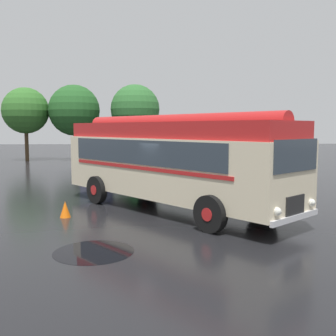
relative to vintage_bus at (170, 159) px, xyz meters
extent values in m
plane|color=black|center=(0.13, -0.25, -1.89)|extent=(120.00, 120.00, 0.00)
cube|color=beige|center=(-0.01, 0.01, -0.29)|extent=(8.33, 9.28, 2.10)
cube|color=red|center=(-0.01, 0.01, 1.04)|extent=(8.05, 9.00, 0.56)
cylinder|color=red|center=(-0.01, 0.01, 1.30)|extent=(6.55, 7.68, 0.60)
cube|color=#2D3842|center=(0.77, 1.05, 0.28)|extent=(5.15, 6.17, 0.84)
cube|color=#2D3842|center=(-1.17, -0.57, 0.28)|extent=(5.15, 6.17, 0.84)
cube|color=red|center=(0.83, 0.97, -0.26)|extent=(5.28, 6.31, 0.12)
cube|color=red|center=(-1.10, -0.65, -0.26)|extent=(5.28, 6.31, 0.12)
cube|color=#2D3842|center=(3.21, -3.84, 0.38)|extent=(1.71, 1.44, 0.88)
cube|color=black|center=(3.21, -3.85, -0.99)|extent=(0.73, 0.62, 0.56)
cube|color=silver|center=(3.22, -3.86, -1.32)|extent=(1.89, 1.60, 0.16)
sphere|color=white|center=(3.91, -3.28, -1.02)|extent=(0.22, 0.22, 0.22)
sphere|color=white|center=(2.52, -4.43, -1.02)|extent=(0.22, 0.22, 0.22)
cylinder|color=black|center=(2.98, -1.54, -1.34)|extent=(0.92, 1.02, 1.10)
cylinder|color=red|center=(2.98, -1.54, -1.34)|extent=(0.49, 0.50, 0.39)
cylinder|color=black|center=(0.98, -3.20, -1.34)|extent=(0.92, 1.02, 1.10)
cylinder|color=red|center=(0.98, -3.20, -1.34)|extent=(0.49, 0.50, 0.39)
cylinder|color=black|center=(-0.87, 3.07, -1.34)|extent=(0.92, 1.02, 1.10)
cylinder|color=red|center=(-0.87, 3.07, -1.34)|extent=(0.49, 0.50, 0.39)
cylinder|color=black|center=(-2.86, 1.40, -1.34)|extent=(0.92, 1.02, 1.10)
cylinder|color=red|center=(-2.86, 1.40, -1.34)|extent=(0.49, 0.50, 0.39)
cube|color=#144C28|center=(-1.46, 13.75, -1.22)|extent=(2.09, 4.34, 0.70)
cube|color=#144C28|center=(-1.48, 13.90, -0.55)|extent=(1.70, 2.32, 0.64)
cube|color=#2D3842|center=(-0.72, 13.97, -0.55)|extent=(0.21, 1.93, 0.50)
cube|color=#2D3842|center=(-2.23, 13.83, -0.55)|extent=(0.21, 1.93, 0.50)
cylinder|color=black|center=(-0.46, 12.54, -1.57)|extent=(0.26, 0.66, 0.64)
cylinder|color=black|center=(-2.21, 12.37, -1.57)|extent=(0.26, 0.66, 0.64)
cylinder|color=black|center=(-0.71, 15.13, -1.57)|extent=(0.26, 0.66, 0.64)
cylinder|color=black|center=(-2.46, 14.96, -1.57)|extent=(0.26, 0.66, 0.64)
cube|color=#144C28|center=(1.36, 14.16, -1.22)|extent=(1.81, 4.24, 0.70)
cube|color=#144C28|center=(1.35, 14.31, -0.55)|extent=(1.55, 2.22, 0.64)
cube|color=#2D3842|center=(2.11, 14.33, -0.55)|extent=(0.07, 1.93, 0.50)
cube|color=#2D3842|center=(0.59, 14.29, -0.55)|extent=(0.07, 1.93, 0.50)
cylinder|color=black|center=(2.27, 12.88, -1.57)|extent=(0.22, 0.65, 0.64)
cylinder|color=black|center=(0.51, 12.83, -1.57)|extent=(0.22, 0.65, 0.64)
cylinder|color=black|center=(2.20, 15.48, -1.57)|extent=(0.22, 0.65, 0.64)
cylinder|color=black|center=(0.44, 15.43, -1.57)|extent=(0.22, 0.65, 0.64)
cube|color=black|center=(4.08, 13.91, -1.22)|extent=(1.80, 4.24, 0.70)
cube|color=black|center=(4.08, 14.06, -0.55)|extent=(1.55, 2.22, 0.64)
cube|color=#2D3842|center=(4.84, 14.04, -0.55)|extent=(0.07, 1.93, 0.50)
cube|color=#2D3842|center=(3.33, 14.08, -0.55)|extent=(0.07, 1.93, 0.50)
cylinder|color=black|center=(4.93, 12.59, -1.57)|extent=(0.21, 0.64, 0.64)
cylinder|color=black|center=(3.17, 12.63, -1.57)|extent=(0.21, 0.64, 0.64)
cylinder|color=black|center=(4.99, 15.19, -1.57)|extent=(0.21, 0.64, 0.64)
cylinder|color=black|center=(3.23, 15.23, -1.57)|extent=(0.21, 0.64, 0.64)
cube|color=navy|center=(-4.42, 14.20, -0.44)|extent=(2.26, 4.07, 2.10)
cube|color=navy|center=(-4.22, 11.30, -0.69)|extent=(2.01, 1.86, 1.60)
cube|color=#2D3842|center=(-4.16, 10.43, -0.41)|extent=(1.70, 0.14, 0.72)
cylinder|color=black|center=(-3.19, 11.43, -1.49)|extent=(0.29, 0.81, 0.80)
cylinder|color=black|center=(-5.26, 11.29, -1.49)|extent=(0.29, 0.81, 0.80)
cylinder|color=black|center=(-3.43, 14.99, -1.49)|extent=(0.29, 0.81, 0.80)
cylinder|color=black|center=(-5.50, 14.85, -1.49)|extent=(0.29, 0.81, 0.80)
cylinder|color=#4C3823|center=(-12.03, 22.50, -0.39)|extent=(0.34, 0.34, 3.01)
sphere|color=#336B28|center=(-12.03, 22.50, 2.69)|extent=(4.19, 4.19, 4.19)
sphere|color=#336B28|center=(-12.27, 22.72, 2.66)|extent=(2.90, 2.90, 2.90)
cylinder|color=#4C3823|center=(-7.64, 22.64, -0.46)|extent=(0.29, 0.29, 2.87)
sphere|color=#235623|center=(-7.64, 22.64, 2.73)|extent=(4.68, 4.68, 4.68)
sphere|color=#235623|center=(-7.70, 22.62, 2.47)|extent=(3.24, 3.24, 3.24)
cylinder|color=#4C3823|center=(-2.04, 22.23, -0.37)|extent=(0.30, 0.30, 3.05)
sphere|color=#2D662D|center=(-2.04, 22.23, 2.83)|extent=(4.48, 4.48, 4.48)
sphere|color=#2D662D|center=(-2.08, 22.10, 3.15)|extent=(3.25, 3.25, 3.25)
cone|color=orange|center=(-3.61, -1.03, -1.62)|extent=(0.36, 0.36, 0.55)
cylinder|color=black|center=(-2.12, -4.83, -1.89)|extent=(1.97, 1.97, 0.01)
camera|label=1|loc=(-0.76, -14.21, 1.11)|focal=42.00mm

